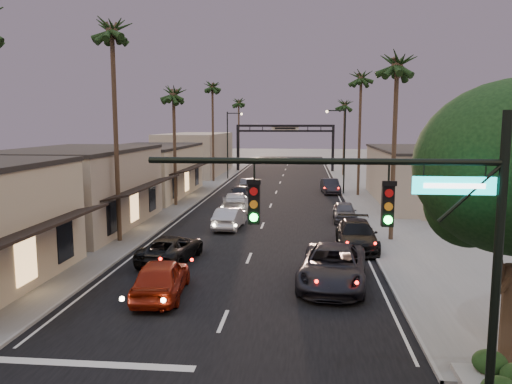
% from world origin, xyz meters
% --- Properties ---
extents(ground, '(200.00, 200.00, 0.00)m').
position_xyz_m(ground, '(0.00, 40.00, 0.00)').
color(ground, slate).
rests_on(ground, ground).
extents(road, '(14.00, 120.00, 0.02)m').
position_xyz_m(road, '(0.00, 45.00, 0.00)').
color(road, black).
rests_on(road, ground).
extents(sidewalk_left, '(5.00, 92.00, 0.12)m').
position_xyz_m(sidewalk_left, '(-9.50, 52.00, 0.06)').
color(sidewalk_left, slate).
rests_on(sidewalk_left, ground).
extents(sidewalk_right, '(5.00, 92.00, 0.12)m').
position_xyz_m(sidewalk_right, '(9.50, 52.00, 0.06)').
color(sidewalk_right, slate).
rests_on(sidewalk_right, ground).
extents(storefront_mid, '(8.00, 14.00, 5.50)m').
position_xyz_m(storefront_mid, '(-13.00, 26.00, 2.75)').
color(storefront_mid, gray).
rests_on(storefront_mid, ground).
extents(storefront_far, '(8.00, 16.00, 5.00)m').
position_xyz_m(storefront_far, '(-13.00, 42.00, 2.50)').
color(storefront_far, beige).
rests_on(storefront_far, ground).
extents(storefront_dist, '(8.00, 20.00, 6.00)m').
position_xyz_m(storefront_dist, '(-13.00, 65.00, 3.00)').
color(storefront_dist, gray).
rests_on(storefront_dist, ground).
extents(building_right, '(8.00, 18.00, 5.00)m').
position_xyz_m(building_right, '(14.00, 40.00, 2.50)').
color(building_right, gray).
rests_on(building_right, ground).
extents(traffic_signal, '(8.51, 0.22, 7.80)m').
position_xyz_m(traffic_signal, '(5.69, 4.00, 5.08)').
color(traffic_signal, black).
rests_on(traffic_signal, ground).
extents(arch, '(15.20, 0.40, 7.27)m').
position_xyz_m(arch, '(0.00, 70.00, 5.53)').
color(arch, black).
rests_on(arch, ground).
extents(streetlight_right, '(2.13, 0.30, 9.00)m').
position_xyz_m(streetlight_right, '(6.92, 45.00, 5.33)').
color(streetlight_right, black).
rests_on(streetlight_right, ground).
extents(streetlight_left, '(2.13, 0.30, 9.00)m').
position_xyz_m(streetlight_left, '(-6.92, 58.00, 5.33)').
color(streetlight_left, black).
rests_on(streetlight_left, ground).
extents(palm_lb, '(3.20, 3.20, 15.20)m').
position_xyz_m(palm_lb, '(-8.60, 22.00, 13.39)').
color(palm_lb, '#38281C').
rests_on(palm_lb, ground).
extents(palm_lc, '(3.20, 3.20, 12.20)m').
position_xyz_m(palm_lc, '(-8.60, 36.00, 10.47)').
color(palm_lc, '#38281C').
rests_on(palm_lc, ground).
extents(palm_ld, '(3.20, 3.20, 14.20)m').
position_xyz_m(palm_ld, '(-8.60, 55.00, 12.42)').
color(palm_ld, '#38281C').
rests_on(palm_ld, ground).
extents(palm_ra, '(3.20, 3.20, 13.20)m').
position_xyz_m(palm_ra, '(8.60, 24.00, 11.44)').
color(palm_ra, '#38281C').
rests_on(palm_ra, ground).
extents(palm_rb, '(3.20, 3.20, 14.20)m').
position_xyz_m(palm_rb, '(8.60, 44.00, 12.42)').
color(palm_rb, '#38281C').
rests_on(palm_rb, ground).
extents(palm_rc, '(3.20, 3.20, 12.20)m').
position_xyz_m(palm_rc, '(8.60, 64.00, 10.47)').
color(palm_rc, '#38281C').
rests_on(palm_rc, ground).
extents(palm_far, '(3.20, 3.20, 13.20)m').
position_xyz_m(palm_far, '(-8.30, 78.00, 11.44)').
color(palm_far, '#38281C').
rests_on(palm_far, ground).
extents(oncoming_red, '(2.43, 5.13, 1.69)m').
position_xyz_m(oncoming_red, '(-3.12, 12.48, 0.85)').
color(oncoming_red, maroon).
rests_on(oncoming_red, ground).
extents(oncoming_pickup, '(2.96, 5.41, 1.44)m').
position_xyz_m(oncoming_pickup, '(-4.15, 17.98, 0.72)').
color(oncoming_pickup, black).
rests_on(oncoming_pickup, ground).
extents(oncoming_silver, '(1.97, 4.75, 1.53)m').
position_xyz_m(oncoming_silver, '(-2.26, 26.84, 0.76)').
color(oncoming_silver, '#A7A7AD').
rests_on(oncoming_silver, ground).
extents(oncoming_white, '(2.91, 5.80, 1.62)m').
position_xyz_m(oncoming_white, '(-2.80, 33.76, 0.81)').
color(oncoming_white, silver).
rests_on(oncoming_white, ground).
extents(oncoming_dgrey, '(2.13, 4.77, 1.59)m').
position_xyz_m(oncoming_dgrey, '(-3.12, 39.60, 0.80)').
color(oncoming_dgrey, black).
rests_on(oncoming_dgrey, ground).
extents(oncoming_grey_far, '(1.55, 4.13, 1.35)m').
position_xyz_m(oncoming_grey_far, '(-3.31, 47.43, 0.67)').
color(oncoming_grey_far, '#444448').
rests_on(oncoming_grey_far, ground).
extents(curbside_near, '(3.65, 6.73, 1.79)m').
position_xyz_m(curbside_near, '(4.40, 14.76, 0.90)').
color(curbside_near, black).
rests_on(curbside_near, ground).
extents(curbside_black, '(2.38, 5.75, 1.66)m').
position_xyz_m(curbside_black, '(6.20, 21.80, 0.83)').
color(curbside_black, black).
rests_on(curbside_black, ground).
extents(curbside_grey, '(1.84, 4.35, 1.47)m').
position_xyz_m(curbside_grey, '(6.15, 30.33, 0.73)').
color(curbside_grey, '#47474B').
rests_on(curbside_grey, ground).
extents(curbside_far, '(2.09, 4.87, 1.56)m').
position_xyz_m(curbside_far, '(5.84, 45.77, 0.78)').
color(curbside_far, black).
rests_on(curbside_far, ground).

